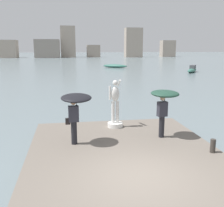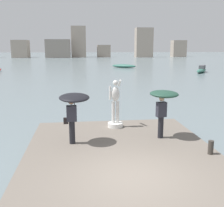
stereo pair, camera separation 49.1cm
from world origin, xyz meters
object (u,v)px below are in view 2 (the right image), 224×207
(statue_white_figure, at_px, (115,109))
(onlooker_right, at_px, (163,100))
(boat_near, at_px, (124,66))
(mooring_bollard, at_px, (211,147))
(onlooker_left, at_px, (74,104))
(boat_mid, at_px, (202,70))

(statue_white_figure, xyz_separation_m, onlooker_right, (1.70, -1.71, 0.75))
(onlooker_right, distance_m, boat_near, 44.93)
(mooring_bollard, bearing_deg, boat_near, 84.31)
(onlooker_left, bearing_deg, onlooker_right, 4.17)
(boat_mid, bearing_deg, onlooker_right, -117.27)
(statue_white_figure, relative_size, boat_near, 0.44)
(statue_white_figure, xyz_separation_m, mooring_bollard, (2.83, -3.66, -0.58))
(boat_mid, bearing_deg, onlooker_left, -121.80)
(onlooker_left, height_order, onlooker_right, same)
(onlooker_right, distance_m, boat_mid, 36.46)
(onlooker_right, xyz_separation_m, mooring_bollard, (1.13, -1.94, -1.33))
(onlooker_left, relative_size, boat_near, 0.39)
(mooring_bollard, bearing_deg, onlooker_right, 120.09)
(mooring_bollard, xyz_separation_m, boat_near, (4.63, 46.47, -0.29))
(boat_near, xyz_separation_m, boat_mid, (10.93, -12.15, 0.07))
(boat_near, distance_m, boat_mid, 16.34)
(boat_near, bearing_deg, statue_white_figure, -99.88)
(boat_mid, bearing_deg, mooring_bollard, -114.39)
(onlooker_right, height_order, boat_mid, onlooker_right)
(boat_mid, bearing_deg, statue_white_figure, -120.95)
(onlooker_left, bearing_deg, boat_mid, 58.20)
(onlooker_left, bearing_deg, boat_near, 78.26)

